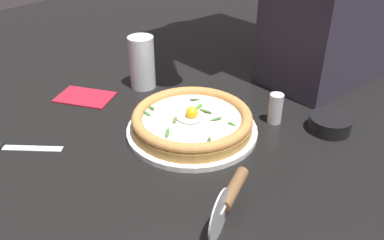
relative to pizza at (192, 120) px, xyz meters
name	(u,v)px	position (x,y,z in m)	size (l,w,h in m)	color
ground_plane	(173,140)	(-0.03, 0.03, -0.05)	(2.40, 2.40, 0.03)	black
pizza_plate	(192,130)	(0.00, 0.00, -0.03)	(0.29, 0.29, 0.01)	white
pizza	(192,120)	(0.00, 0.00, 0.00)	(0.26, 0.26, 0.05)	#C79246
side_bowl	(330,124)	(0.22, -0.22, -0.02)	(0.09, 0.09, 0.03)	black
pizza_cutter	(229,197)	(-0.15, -0.22, 0.01)	(0.15, 0.06, 0.09)	silver
drinking_glass	(142,66)	(0.08, 0.25, 0.03)	(0.07, 0.07, 0.14)	silver
folded_napkin	(85,96)	(-0.07, 0.31, -0.03)	(0.14, 0.09, 0.01)	maroon
pepper_shaker	(275,108)	(0.16, -0.11, 0.00)	(0.03, 0.03, 0.07)	silver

